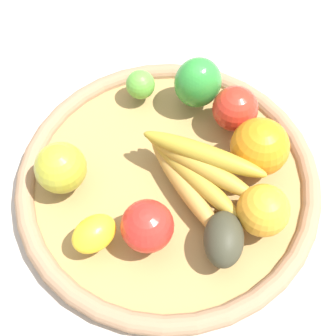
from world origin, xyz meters
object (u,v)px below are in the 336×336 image
object	(u,v)px
avocado	(224,239)
orange_0	(263,210)
bell_pepper	(198,83)
lemon_0	(94,234)
lime_0	(140,85)
apple_2	(61,168)
banana_bunch	(196,170)
apple_1	(147,226)
apple_0	(236,109)
orange_1	(260,147)

from	to	relation	value
avocado	orange_0	size ratio (longest dim) A/B	1.09
bell_pepper	lemon_0	bearing A→B (deg)	40.09
avocado	lime_0	distance (m)	0.29
orange_0	apple_2	xyz separation A→B (m)	(0.16, -0.24, 0.00)
lemon_0	lime_0	distance (m)	0.26
orange_0	bell_pepper	bearing A→B (deg)	-112.68
avocado	apple_2	distance (m)	0.24
banana_bunch	apple_1	bearing A→B (deg)	9.46
apple_1	apple_0	bearing A→B (deg)	-167.21
orange_0	apple_1	xyz separation A→B (m)	(0.13, -0.09, -0.00)
apple_1	bell_pepper	world-z (taller)	bell_pepper
banana_bunch	avocado	size ratio (longest dim) A/B	2.37
lemon_0	apple_0	size ratio (longest dim) A/B	0.91
orange_1	bell_pepper	distance (m)	0.14
orange_0	lemon_0	bearing A→B (deg)	-36.03
avocado	lime_0	world-z (taller)	avocado
apple_0	bell_pepper	world-z (taller)	bell_pepper
apple_1	bell_pepper	size ratio (longest dim) A/B	0.83
lime_0	avocado	bearing A→B (deg)	70.61
orange_1	orange_0	bearing A→B (deg)	44.53
lemon_0	apple_0	bearing A→B (deg)	-178.57
banana_bunch	apple_2	distance (m)	0.19
apple_2	bell_pepper	size ratio (longest dim) A/B	0.86
lemon_0	apple_2	bearing A→B (deg)	-103.88
banana_bunch	apple_1	size ratio (longest dim) A/B	2.61
lime_0	orange_1	bearing A→B (deg)	99.85
lemon_0	banana_bunch	distance (m)	0.16
lemon_0	apple_1	xyz separation A→B (m)	(-0.06, 0.04, 0.01)
avocado	apple_1	world-z (taller)	apple_1
orange_0	apple_1	size ratio (longest dim) A/B	1.01
avocado	orange_1	distance (m)	0.15
lime_0	apple_1	world-z (taller)	apple_1
lemon_0	lime_0	bearing A→B (deg)	-145.04
lime_0	bell_pepper	xyz separation A→B (m)	(-0.06, 0.07, 0.02)
orange_0	orange_1	bearing A→B (deg)	-135.47
apple_0	apple_1	bearing A→B (deg)	12.79
banana_bunch	lime_0	xyz separation A→B (m)	(-0.05, -0.17, -0.01)
lime_0	apple_0	size ratio (longest dim) A/B	0.67
bell_pepper	banana_bunch	bearing A→B (deg)	67.97
apple_0	bell_pepper	xyz separation A→B (m)	(0.01, -0.07, 0.01)
orange_0	apple_0	size ratio (longest dim) A/B	1.03
lime_0	bell_pepper	size ratio (longest dim) A/B	0.55
orange_1	banana_bunch	bearing A→B (deg)	-23.68
orange_1	apple_1	xyz separation A→B (m)	(0.19, -0.02, -0.01)
orange_1	apple_1	size ratio (longest dim) A/B	1.19
orange_0	banana_bunch	bearing A→B (deg)	-79.28
lemon_0	orange_1	world-z (taller)	orange_1
banana_bunch	orange_0	size ratio (longest dim) A/B	2.59
orange_0	orange_1	xyz separation A→B (m)	(-0.07, -0.07, 0.01)
apple_0	banana_bunch	bearing A→B (deg)	15.73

